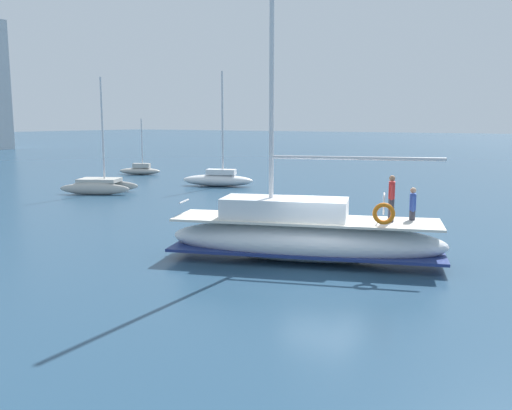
{
  "coord_description": "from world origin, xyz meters",
  "views": [
    {
      "loc": [
        -16.71,
        -7.69,
        4.86
      ],
      "look_at": [
        0.27,
        2.85,
        1.8
      ],
      "focal_mm": 39.04,
      "sensor_mm": 36.0,
      "label": 1
    }
  ],
  "objects_px": {
    "moored_sloop_far": "(218,178)",
    "moored_cutter_left": "(140,170)",
    "main_sailboat": "(303,235)",
    "moored_sloop_near": "(100,184)",
    "mooring_buoy": "(255,217)"
  },
  "relations": [
    {
      "from": "main_sailboat",
      "to": "moored_sloop_far",
      "type": "bearing_deg",
      "value": 43.18
    },
    {
      "from": "main_sailboat",
      "to": "moored_cutter_left",
      "type": "relative_size",
      "value": 2.4
    },
    {
      "from": "moored_sloop_near",
      "to": "mooring_buoy",
      "type": "distance_m",
      "value": 14.74
    },
    {
      "from": "moored_cutter_left",
      "to": "mooring_buoy",
      "type": "height_order",
      "value": "moored_cutter_left"
    },
    {
      "from": "mooring_buoy",
      "to": "moored_sloop_far",
      "type": "bearing_deg",
      "value": 42.7
    },
    {
      "from": "moored_sloop_near",
      "to": "moored_cutter_left",
      "type": "distance_m",
      "value": 12.72
    },
    {
      "from": "main_sailboat",
      "to": "moored_sloop_near",
      "type": "relative_size",
      "value": 1.56
    },
    {
      "from": "main_sailboat",
      "to": "moored_sloop_near",
      "type": "xyz_separation_m",
      "value": [
        9.04,
        19.89,
        -0.33
      ]
    },
    {
      "from": "moored_sloop_far",
      "to": "moored_cutter_left",
      "type": "relative_size",
      "value": 1.68
    },
    {
      "from": "main_sailboat",
      "to": "moored_cutter_left",
      "type": "xyz_separation_m",
      "value": [
        19.9,
        26.53,
        -0.47
      ]
    },
    {
      "from": "main_sailboat",
      "to": "moored_cutter_left",
      "type": "bearing_deg",
      "value": 53.13
    },
    {
      "from": "moored_cutter_left",
      "to": "mooring_buoy",
      "type": "relative_size",
      "value": 5.72
    },
    {
      "from": "moored_sloop_near",
      "to": "moored_sloop_far",
      "type": "height_order",
      "value": "moored_sloop_far"
    },
    {
      "from": "moored_sloop_near",
      "to": "moored_cutter_left",
      "type": "bearing_deg",
      "value": 31.45
    },
    {
      "from": "moored_sloop_near",
      "to": "moored_cutter_left",
      "type": "height_order",
      "value": "moored_sloop_near"
    }
  ]
}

